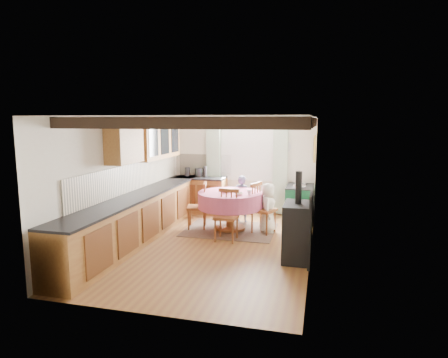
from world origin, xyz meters
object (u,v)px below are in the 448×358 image
(chair_left, at_px, (197,205))
(chair_right, at_px, (264,208))
(cast_iron_stove, at_px, (298,216))
(aga_range, at_px, (300,203))
(dining_table, at_px, (230,211))
(child_right, at_px, (268,208))
(child_far, at_px, (242,199))
(chair_near, at_px, (226,215))
(cup, at_px, (249,192))

(chair_left, height_order, chair_right, chair_right)
(cast_iron_stove, bearing_deg, chair_right, 118.67)
(cast_iron_stove, bearing_deg, aga_range, 92.48)
(dining_table, bearing_deg, child_right, 3.67)
(cast_iron_stove, bearing_deg, child_far, 122.71)
(chair_near, distance_m, aga_range, 2.24)
(chair_near, xyz_separation_m, child_far, (0.00, 1.47, 0.04))
(chair_near, height_order, chair_right, chair_right)
(chair_right, xyz_separation_m, child_right, (0.08, 0.06, -0.00))
(aga_range, bearing_deg, chair_right, -121.34)
(cup, bearing_deg, chair_near, -121.52)
(chair_left, bearing_deg, child_far, 119.41)
(cast_iron_stove, height_order, cup, cast_iron_stove)
(dining_table, bearing_deg, cast_iron_stove, -43.77)
(aga_range, relative_size, cast_iron_stove, 0.62)
(aga_range, bearing_deg, cup, -127.32)
(child_far, xyz_separation_m, child_right, (0.70, -0.70, -0.02))
(chair_right, bearing_deg, chair_near, 158.42)
(chair_near, relative_size, aga_range, 1.08)
(chair_right, bearing_deg, aga_range, -11.51)
(dining_table, relative_size, chair_near, 1.36)
(chair_near, xyz_separation_m, aga_range, (1.30, 1.82, -0.07))
(child_right, distance_m, cup, 0.54)
(chair_near, bearing_deg, cup, 60.96)
(child_right, bearing_deg, child_far, 41.33)
(cast_iron_stove, distance_m, child_far, 2.62)
(chair_near, xyz_separation_m, child_right, (0.70, 0.78, 0.02))
(aga_range, height_order, cup, cup)
(aga_range, distance_m, cup, 1.64)
(aga_range, height_order, cast_iron_stove, cast_iron_stove)
(chair_near, distance_m, child_far, 1.47)
(cup, bearing_deg, aga_range, 52.68)
(cast_iron_stove, bearing_deg, chair_near, 153.00)
(child_far, distance_m, child_right, 0.99)
(chair_right, xyz_separation_m, cast_iron_stove, (0.78, -1.43, 0.23))
(chair_near, xyz_separation_m, chair_left, (-0.83, 0.69, 0.00))
(chair_left, relative_size, child_right, 0.97)
(chair_right, height_order, cup, chair_right)
(chair_left, bearing_deg, chair_right, 77.22)
(child_far, distance_m, cup, 1.02)
(cast_iron_stove, bearing_deg, chair_left, 147.84)
(chair_near, height_order, child_right, child_right)
(chair_near, height_order, chair_left, chair_left)
(chair_right, bearing_deg, dining_table, 108.96)
(chair_left, distance_m, aga_range, 2.42)
(child_right, bearing_deg, chair_left, 89.28)
(chair_left, distance_m, cup, 1.24)
(chair_left, distance_m, child_right, 1.54)
(aga_range, bearing_deg, child_right, -119.80)
(chair_near, bearing_deg, chair_left, 142.74)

